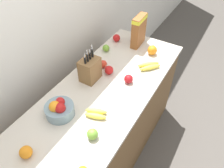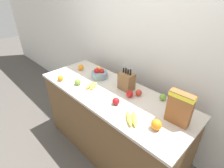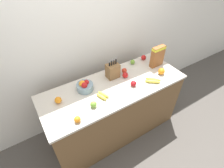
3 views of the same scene
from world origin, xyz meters
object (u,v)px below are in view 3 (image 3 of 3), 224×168
(banana_bunch_left, at_px, (153,80))
(knife_block, at_px, (113,71))
(orange_by_cereal, at_px, (58,100))
(orange_back_center, at_px, (77,119))
(apple_near_bananas, at_px, (133,62))
(orange_front_right, at_px, (161,71))
(fruit_bowl, at_px, (85,86))
(apple_rear, at_px, (125,75))
(apple_front, at_px, (124,71))
(banana_bunch_right, at_px, (102,96))
(apple_middle, at_px, (144,58))
(cereal_box, at_px, (158,56))
(apple_by_knife_block, at_px, (133,84))
(apple_leftmost, at_px, (93,104))

(banana_bunch_left, bearing_deg, knife_block, 136.66)
(orange_by_cereal, bearing_deg, orange_back_center, -78.07)
(apple_near_bananas, distance_m, orange_front_right, 0.44)
(fruit_bowl, xyz_separation_m, orange_back_center, (-0.27, -0.40, -0.02))
(apple_rear, bearing_deg, fruit_bowl, 173.50)
(fruit_bowl, relative_size, apple_front, 2.91)
(apple_near_bananas, distance_m, orange_by_cereal, 1.19)
(fruit_bowl, height_order, orange_by_cereal, fruit_bowl)
(banana_bunch_right, relative_size, orange_by_cereal, 2.31)
(banana_bunch_right, relative_size, orange_front_right, 2.01)
(banana_bunch_right, bearing_deg, apple_rear, 20.11)
(apple_middle, bearing_deg, apple_front, -165.40)
(knife_block, bearing_deg, banana_bunch_left, -43.34)
(banana_bunch_right, relative_size, apple_rear, 2.38)
(cereal_box, distance_m, apple_by_knife_block, 0.59)
(apple_leftmost, xyz_separation_m, orange_back_center, (-0.23, -0.09, -0.00))
(apple_leftmost, distance_m, orange_back_center, 0.25)
(apple_rear, bearing_deg, orange_by_cereal, 178.45)
(orange_back_center, bearing_deg, apple_near_bananas, 25.93)
(apple_front, relative_size, apple_leftmost, 0.95)
(knife_block, xyz_separation_m, orange_by_cereal, (-0.77, -0.07, -0.06))
(cereal_box, height_order, apple_near_bananas, cereal_box)
(knife_block, distance_m, apple_rear, 0.18)
(apple_by_knife_block, distance_m, apple_leftmost, 0.59)
(apple_leftmost, bearing_deg, apple_by_knife_block, 4.56)
(banana_bunch_right, height_order, apple_leftmost, apple_leftmost)
(orange_front_right, bearing_deg, apple_front, 144.48)
(apple_near_bananas, height_order, orange_front_right, orange_front_right)
(orange_by_cereal, bearing_deg, apple_near_bananas, 8.50)
(apple_by_knife_block, bearing_deg, orange_front_right, -0.79)
(cereal_box, height_order, banana_bunch_left, cereal_box)
(cereal_box, relative_size, orange_by_cereal, 3.88)
(apple_rear, xyz_separation_m, apple_leftmost, (-0.60, -0.24, -0.00))
(banana_bunch_right, distance_m, orange_front_right, 0.89)
(orange_front_right, bearing_deg, orange_back_center, -174.04)
(cereal_box, distance_m, orange_front_right, 0.24)
(banana_bunch_right, distance_m, orange_back_center, 0.43)
(apple_front, xyz_separation_m, orange_front_right, (0.41, -0.29, 0.01))
(apple_by_knife_block, height_order, apple_rear, apple_rear)
(banana_bunch_right, height_order, orange_front_right, orange_front_right)
(cereal_box, distance_m, orange_back_center, 1.41)
(cereal_box, bearing_deg, fruit_bowl, 174.08)
(banana_bunch_left, bearing_deg, apple_by_knife_block, 165.16)
(apple_leftmost, bearing_deg, apple_near_bananas, 26.90)
(orange_front_right, bearing_deg, cereal_box, 66.92)
(banana_bunch_left, distance_m, apple_leftmost, 0.85)
(knife_block, distance_m, apple_front, 0.19)
(fruit_bowl, height_order, apple_by_knife_block, fruit_bowl)
(cereal_box, bearing_deg, knife_block, 168.81)
(cereal_box, relative_size, apple_near_bananas, 4.46)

